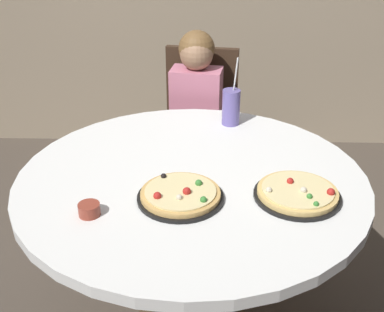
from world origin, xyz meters
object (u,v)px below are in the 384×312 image
(chair_wooden, at_px, (199,125))
(soda_cup, at_px, (231,107))
(diner_child, at_px, (194,147))
(pizza_cheese, at_px, (298,193))
(pizza_veggie, at_px, (181,195))
(dining_table, at_px, (192,195))
(sauce_bowl, at_px, (89,209))

(chair_wooden, relative_size, soda_cup, 3.09)
(diner_child, bearing_deg, pizza_cheese, -67.70)
(diner_child, height_order, pizza_veggie, diner_child)
(dining_table, bearing_deg, pizza_veggie, -100.81)
(pizza_veggie, bearing_deg, pizza_cheese, 3.21)
(soda_cup, xyz_separation_m, sauce_bowl, (-0.48, -0.74, -0.06))
(diner_child, relative_size, pizza_cheese, 3.67)
(pizza_veggie, relative_size, soda_cup, 0.95)
(pizza_cheese, bearing_deg, soda_cup, 108.02)
(dining_table, xyz_separation_m, pizza_cheese, (0.36, -0.15, 0.11))
(soda_cup, height_order, sauce_bowl, soda_cup)
(chair_wooden, bearing_deg, pizza_veggie, -92.34)
(dining_table, relative_size, diner_child, 1.18)
(pizza_cheese, bearing_deg, sauce_bowl, -169.77)
(diner_child, bearing_deg, dining_table, -89.17)
(diner_child, distance_m, pizza_cheese, 1.02)
(chair_wooden, xyz_separation_m, soda_cup, (0.15, -0.48, 0.30))
(chair_wooden, bearing_deg, dining_table, -90.81)
(pizza_cheese, height_order, sauce_bowl, pizza_cheese)
(dining_table, height_order, soda_cup, soda_cup)
(pizza_veggie, bearing_deg, sauce_bowl, -160.60)
(sauce_bowl, bearing_deg, pizza_cheese, 10.23)
(dining_table, xyz_separation_m, pizza_veggie, (-0.03, -0.17, 0.11))
(diner_child, xyz_separation_m, pizza_cheese, (0.37, -0.91, 0.28))
(soda_cup, bearing_deg, sauce_bowl, -123.10)
(pizza_cheese, xyz_separation_m, sauce_bowl, (-0.68, -0.12, 0.00))
(dining_table, relative_size, soda_cup, 4.16)
(dining_table, bearing_deg, pizza_cheese, -21.99)
(chair_wooden, bearing_deg, diner_child, -97.67)
(chair_wooden, distance_m, pizza_veggie, 1.14)
(diner_child, height_order, soda_cup, diner_child)
(chair_wooden, distance_m, soda_cup, 0.58)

